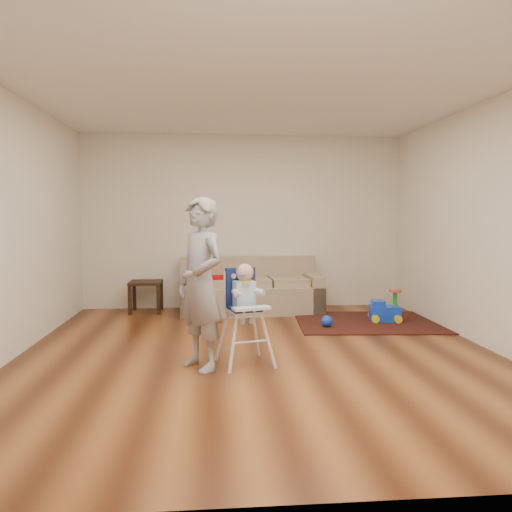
{
  "coord_description": "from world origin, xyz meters",
  "views": [
    {
      "loc": [
        -0.47,
        -5.11,
        1.44
      ],
      "look_at": [
        0.0,
        0.4,
        1.0
      ],
      "focal_mm": 35.0,
      "sensor_mm": 36.0,
      "label": 1
    }
  ],
  "objects": [
    {
      "name": "ground",
      "position": [
        0.0,
        0.0,
        0.0
      ],
      "size": [
        5.5,
        5.5,
        0.0
      ],
      "primitive_type": "plane",
      "color": "#47200D",
      "rests_on": "ground"
    },
    {
      "name": "room_envelope",
      "position": [
        0.0,
        0.53,
        1.88
      ],
      "size": [
        5.04,
        5.52,
        2.72
      ],
      "color": "white",
      "rests_on": "ground"
    },
    {
      "name": "sofa",
      "position": [
        0.08,
        2.3,
        0.41
      ],
      "size": [
        2.15,
        0.97,
        0.81
      ],
      "rotation": [
        0.0,
        0.0,
        0.05
      ],
      "color": "tan",
      "rests_on": "ground"
    },
    {
      "name": "side_table",
      "position": [
        -1.49,
        2.41,
        0.24
      ],
      "size": [
        0.47,
        0.47,
        0.47
      ],
      "primitive_type": null,
      "color": "black",
      "rests_on": "ground"
    },
    {
      "name": "area_rug",
      "position": [
        1.63,
        1.4,
        0.01
      ],
      "size": [
        2.03,
        1.58,
        0.02
      ],
      "primitive_type": "cube",
      "rotation": [
        0.0,
        0.0,
        -0.07
      ],
      "color": "black",
      "rests_on": "ground"
    },
    {
      "name": "ride_on_toy",
      "position": [
        1.86,
        1.43,
        0.23
      ],
      "size": [
        0.43,
        0.33,
        0.43
      ],
      "primitive_type": null,
      "rotation": [
        0.0,
        0.0,
        -0.14
      ],
      "color": "blue",
      "rests_on": "area_rug"
    },
    {
      "name": "toy_ball",
      "position": [
        0.98,
        1.14,
        0.09
      ],
      "size": [
        0.15,
        0.15,
        0.15
      ],
      "primitive_type": "sphere",
      "color": "blue",
      "rests_on": "area_rug"
    },
    {
      "name": "high_chair",
      "position": [
        -0.17,
        -0.35,
        0.48
      ],
      "size": [
        0.56,
        0.56,
        0.99
      ],
      "rotation": [
        0.0,
        0.0,
        0.27
      ],
      "color": "silver",
      "rests_on": "ground"
    },
    {
      "name": "adult",
      "position": [
        -0.59,
        -0.44,
        0.81
      ],
      "size": [
        0.66,
        0.71,
        1.62
      ],
      "primitive_type": "imported",
      "rotation": [
        0.0,
        0.0,
        -0.94
      ],
      "color": "gray",
      "rests_on": "ground"
    }
  ]
}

